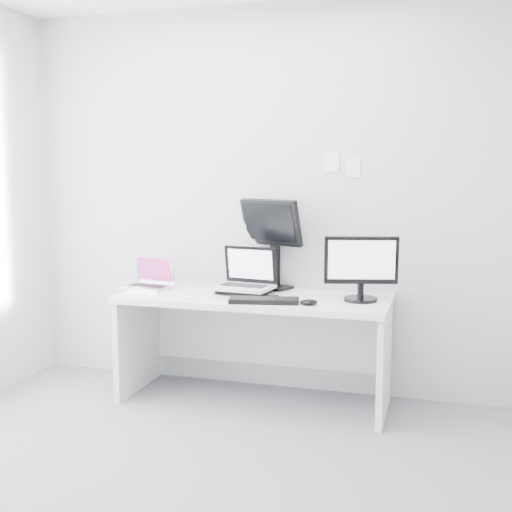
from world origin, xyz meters
name	(u,v)px	position (x,y,z in m)	size (l,w,h in m)	color
ground	(182,485)	(0.00, 0.00, 0.00)	(3.60, 3.60, 0.00)	slate
back_wall	(268,200)	(0.00, 1.60, 1.35)	(3.60, 3.60, 0.00)	#B2B5B7
desk	(254,349)	(0.00, 1.25, 0.36)	(1.80, 0.70, 0.73)	white
macbook	(147,272)	(-0.80, 1.28, 0.85)	(0.32, 0.24, 0.24)	silver
speaker	(242,276)	(-0.18, 1.55, 0.81)	(0.08, 0.08, 0.16)	black
dell_laptop	(243,270)	(-0.09, 1.30, 0.89)	(0.39, 0.30, 0.32)	silver
rear_monitor	(273,243)	(0.05, 1.54, 1.06)	(0.48, 0.17, 0.65)	black
samsung_monitor	(361,268)	(0.71, 1.27, 0.95)	(0.47, 0.22, 0.43)	black
keyboard	(264,300)	(0.13, 1.04, 0.74)	(0.44, 0.16, 0.03)	black
mouse	(309,302)	(0.42, 1.05, 0.75)	(0.12, 0.07, 0.04)	black
wall_note_0	(332,162)	(0.45, 1.59, 1.62)	(0.10, 0.00, 0.14)	white
wall_note_1	(354,167)	(0.60, 1.59, 1.58)	(0.09, 0.00, 0.13)	white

